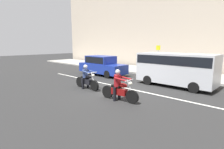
# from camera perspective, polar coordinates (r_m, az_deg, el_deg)

# --- Properties ---
(ground_plane) EXTENTS (80.00, 80.00, 0.00)m
(ground_plane) POSITION_cam_1_polar(r_m,az_deg,el_deg) (10.86, 0.76, -5.08)
(ground_plane) COLOR #262626
(sidewalk_slab) EXTENTS (40.00, 4.40, 0.14)m
(sidewalk_slab) POSITION_cam_1_polar(r_m,az_deg,el_deg) (17.46, 18.84, 0.30)
(sidewalk_slab) COLOR #99968E
(sidewalk_slab) RESTS_ON ground_plane
(building_facade) EXTENTS (40.00, 1.40, 13.13)m
(building_facade) POSITION_cam_1_polar(r_m,az_deg,el_deg) (20.75, 24.06, 19.46)
(building_facade) COLOR #B7A893
(building_facade) RESTS_ON ground_plane
(lane_marking_stripe) EXTENTS (18.00, 0.14, 0.01)m
(lane_marking_stripe) POSITION_cam_1_polar(r_m,az_deg,el_deg) (10.98, 7.44, -4.97)
(lane_marking_stripe) COLOR silver
(lane_marking_stripe) RESTS_ON ground_plane
(motorcycle_with_rider_crimson) EXTENTS (2.14, 0.70, 1.56)m
(motorcycle_with_rider_crimson) POSITION_cam_1_polar(r_m,az_deg,el_deg) (8.80, 2.29, -4.33)
(motorcycle_with_rider_crimson) COLOR black
(motorcycle_with_rider_crimson) RESTS_ON ground_plane
(motorcycle_with_rider_denim_blue) EXTENTS (2.14, 0.70, 1.52)m
(motorcycle_with_rider_denim_blue) POSITION_cam_1_polar(r_m,az_deg,el_deg) (11.20, -8.12, -1.42)
(motorcycle_with_rider_denim_blue) COLOR black
(motorcycle_with_rider_denim_blue) RESTS_ON ground_plane
(parked_sedan_cobalt_blue) EXTENTS (4.63, 1.82, 1.72)m
(parked_sedan_cobalt_blue) POSITION_cam_1_polar(r_m,az_deg,el_deg) (16.14, -3.30, 2.99)
(parked_sedan_cobalt_blue) COLOR navy
(parked_sedan_cobalt_blue) RESTS_ON ground_plane
(parked_van_silver) EXTENTS (4.94, 1.96, 2.17)m
(parked_van_silver) POSITION_cam_1_polar(r_m,az_deg,el_deg) (12.44, 19.67, 2.20)
(parked_van_silver) COLOR #B2B5BA
(parked_van_silver) RESTS_ON ground_plane
(street_sign_post) EXTENTS (0.44, 0.08, 2.53)m
(street_sign_post) POSITION_cam_1_polar(r_m,az_deg,el_deg) (17.85, 14.50, 5.89)
(street_sign_post) COLOR gray
(street_sign_post) RESTS_ON sidewalk_slab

